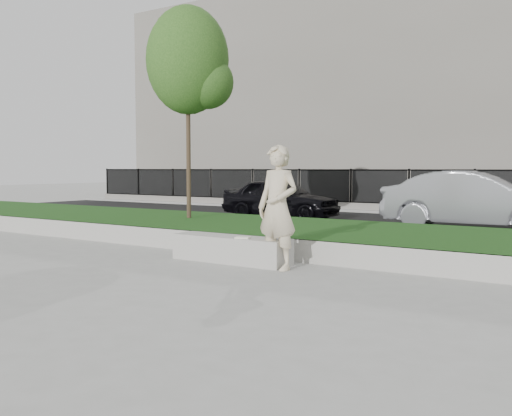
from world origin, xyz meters
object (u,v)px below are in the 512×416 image
Objects in this scene: man at (278,207)px; young_tree at (191,64)px; car_dark at (281,198)px; car_silver at (475,200)px; book at (243,238)px; stone_bench at (231,249)px.

young_tree reaches higher than man.
car_silver reaches higher than car_dark.
man is at bearing -19.69° from book.
book is at bearing -39.68° from young_tree.
car_silver is (5.71, 4.59, -3.37)m from young_tree.
car_dark is (-3.87, 7.60, 0.22)m from book.
car_dark is (-4.57, 7.61, -0.32)m from man.
car_silver reaches higher than book.
stone_bench is 7.90m from car_silver.
stone_bench is 0.45m from book.
stone_bench is at bearing -157.24° from car_dark.
stone_bench is 9.34× the size of book.
young_tree reaches higher than car_silver.
car_silver is (2.37, 7.51, 0.58)m from stone_bench.
man reaches higher than stone_bench.
stone_bench is 0.43× the size of young_tree.
man is 7.78m from car_silver.
man is at bearing -8.16° from stone_bench.
stone_bench is at bearing 158.82° from car_silver.
car_dark is at bearing 86.79° from car_silver.
book is 0.05× the size of young_tree.
book reaches higher than stone_bench.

